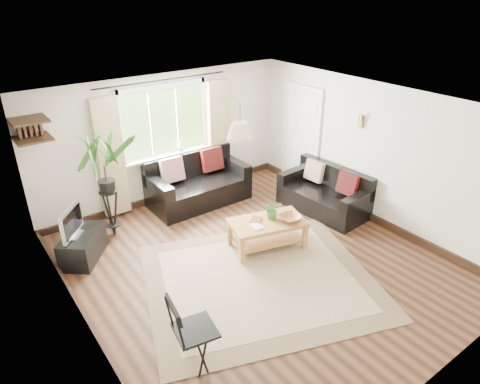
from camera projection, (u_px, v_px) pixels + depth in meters
floor at (256, 264)px, 6.46m from camera, size 5.50×5.50×0.00m
ceiling at (259, 108)px, 5.39m from camera, size 5.50×5.50×0.00m
wall_back at (165, 139)px, 7.91m from camera, size 5.00×0.02×2.40m
wall_front at (442, 300)px, 3.94m from camera, size 5.00×0.02×2.40m
wall_left at (75, 254)px, 4.60m from camera, size 0.02×5.50×2.40m
wall_right at (373, 154)px, 7.25m from camera, size 0.02×5.50×2.40m
rug at (260, 280)px, 6.09m from camera, size 3.88×3.61×0.02m
window at (165, 121)px, 7.73m from camera, size 2.50×0.16×2.16m
door at (301, 138)px, 8.55m from camera, size 0.06×0.96×2.06m
corner_shelf at (31, 129)px, 6.23m from camera, size 0.50×0.50×0.34m
pendant_lamp at (240, 127)px, 5.84m from camera, size 0.36×0.36×0.54m
wall_sconce at (360, 119)px, 7.19m from camera, size 0.12×0.12×0.28m
sofa_back at (198, 181)px, 8.07m from camera, size 1.85×0.93×0.87m
sofa_right at (324, 192)px, 7.80m from camera, size 1.68×0.94×0.76m
coffee_table at (267, 234)px, 6.77m from camera, size 1.29×0.91×0.48m
table_plant at (273, 209)px, 6.67m from camera, size 0.36×0.35×0.31m
bowl at (290, 218)px, 6.67m from camera, size 0.38×0.38×0.08m
book_a at (253, 227)px, 6.47m from camera, size 0.17×0.22×0.02m
book_b at (251, 219)px, 6.69m from camera, size 0.27×0.27×0.02m
tv_stand at (83, 246)px, 6.50m from camera, size 0.87×0.92×0.44m
tv at (71, 222)px, 6.24m from camera, size 0.56×0.62×0.48m
palm_stand at (107, 187)px, 6.81m from camera, size 0.74×0.74×1.77m
folding_chair at (195, 331)px, 4.60m from camera, size 0.55×0.55×0.92m
sill_plant at (181, 145)px, 8.02m from camera, size 0.14×0.10×0.27m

